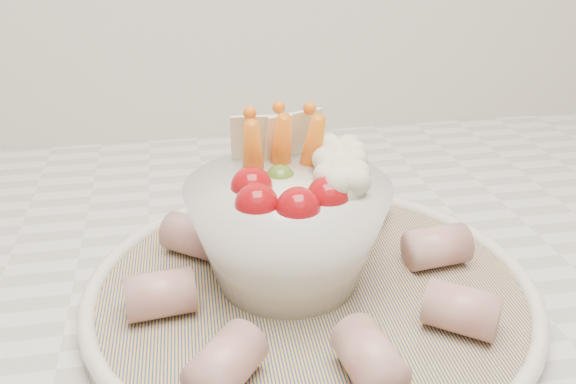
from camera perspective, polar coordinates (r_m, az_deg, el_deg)
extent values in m
cube|color=silver|center=(0.54, -0.08, -7.84)|extent=(2.04, 0.62, 0.04)
cylinder|color=navy|center=(0.48, 2.04, -9.15)|extent=(0.34, 0.34, 0.01)
torus|color=silver|center=(0.47, 2.05, -8.40)|extent=(0.33, 0.33, 0.01)
sphere|color=#9B0A10|center=(0.42, -2.79, -1.16)|extent=(0.03, 0.03, 0.03)
sphere|color=#9B0A10|center=(0.41, 0.90, -1.53)|extent=(0.03, 0.03, 0.03)
sphere|color=#9B0A10|center=(0.43, 3.56, -0.48)|extent=(0.03, 0.03, 0.03)
sphere|color=#9B0A10|center=(0.44, -3.25, 0.40)|extent=(0.03, 0.03, 0.03)
sphere|color=#4C6F25|center=(0.46, -0.71, 1.15)|extent=(0.02, 0.02, 0.02)
cone|color=orange|center=(0.47, -3.14, 3.04)|extent=(0.03, 0.04, 0.07)
cone|color=orange|center=(0.48, -0.59, 3.63)|extent=(0.02, 0.04, 0.07)
cone|color=orange|center=(0.48, 2.17, 3.52)|extent=(0.03, 0.04, 0.07)
sphere|color=beige|center=(0.46, 4.58, 1.65)|extent=(0.03, 0.03, 0.03)
sphere|color=beige|center=(0.44, 4.90, 0.29)|extent=(0.03, 0.03, 0.03)
sphere|color=beige|center=(0.48, 4.55, 2.70)|extent=(0.03, 0.03, 0.03)
cube|color=beige|center=(0.49, -2.38, 4.18)|extent=(0.05, 0.02, 0.05)
cube|color=beige|center=(0.49, 0.36, 4.47)|extent=(0.05, 0.03, 0.05)
cylinder|color=#A24A4B|center=(0.50, 13.10, -4.75)|extent=(0.05, 0.04, 0.03)
cylinder|color=#A24A4B|center=(0.55, 6.93, -1.41)|extent=(0.05, 0.06, 0.03)
cylinder|color=#A24A4B|center=(0.56, -1.84, -0.80)|extent=(0.04, 0.05, 0.03)
cylinder|color=#A24A4B|center=(0.51, -8.32, -3.92)|extent=(0.06, 0.05, 0.03)
cylinder|color=#A24A4B|center=(0.45, -11.33, -8.93)|extent=(0.05, 0.04, 0.03)
cylinder|color=#A24A4B|center=(0.38, -5.58, -14.94)|extent=(0.05, 0.06, 0.03)
cylinder|color=#A24A4B|center=(0.39, 7.25, -14.42)|extent=(0.04, 0.05, 0.03)
cylinder|color=#A24A4B|center=(0.44, 15.17, -10.06)|extent=(0.06, 0.05, 0.03)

